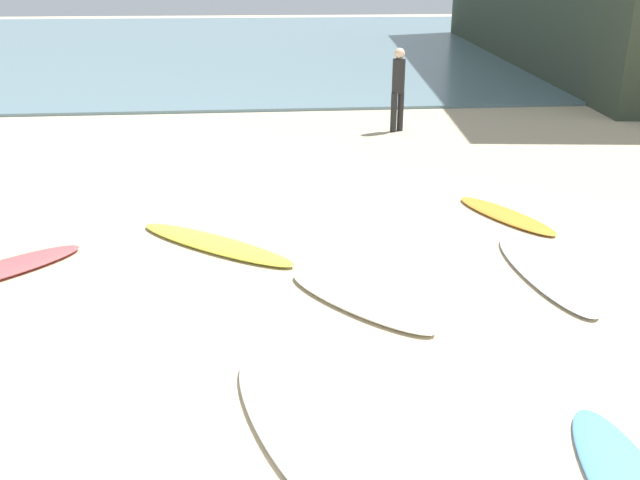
# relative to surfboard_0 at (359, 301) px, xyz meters

# --- Properties ---
(ocean_water) EXTENTS (120.00, 40.00, 0.08)m
(ocean_water) POSITION_rel_surfboard_0_xyz_m (-0.59, 31.09, -0.00)
(ocean_water) COLOR slate
(ocean_water) RESTS_ON ground_plane
(surfboard_0) EXTENTS (1.66, 1.90, 0.09)m
(surfboard_0) POSITION_rel_surfboard_0_xyz_m (0.00, 0.00, 0.00)
(surfboard_0) COLOR silver
(surfboard_0) RESTS_ON ground_plane
(surfboard_2) EXTENTS (1.17, 2.26, 0.09)m
(surfboard_2) POSITION_rel_surfboard_0_xyz_m (-0.86, -2.09, 0.00)
(surfboard_2) COLOR silver
(surfboard_2) RESTS_ON ground_plane
(surfboard_3) EXTENTS (1.19, 1.96, 0.07)m
(surfboard_3) POSITION_rel_surfboard_0_xyz_m (2.57, 2.56, -0.01)
(surfboard_3) COLOR orange
(surfboard_3) RESTS_ON ground_plane
(surfboard_5) EXTENTS (2.28, 2.05, 0.08)m
(surfboard_5) POSITION_rel_surfboard_0_xyz_m (-1.61, 1.85, -0.00)
(surfboard_5) COLOR yellow
(surfboard_5) RESTS_ON ground_plane
(surfboard_6) EXTENTS (1.87, 1.75, 0.09)m
(surfboard_6) POSITION_rel_surfboard_0_xyz_m (-4.12, 1.27, 0.00)
(surfboard_6) COLOR #D44F51
(surfboard_6) RESTS_ON ground_plane
(surfboard_7) EXTENTS (0.66, 2.36, 0.08)m
(surfboard_7) POSITION_rel_surfboard_0_xyz_m (2.29, 0.53, -0.00)
(surfboard_7) COLOR silver
(surfboard_7) RESTS_ON ground_plane
(beachgoer_near) EXTENTS (0.38, 0.38, 1.83)m
(beachgoer_near) POSITION_rel_surfboard_0_xyz_m (2.20, 8.48, 0.99)
(beachgoer_near) COLOR black
(beachgoer_near) RESTS_ON ground_plane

